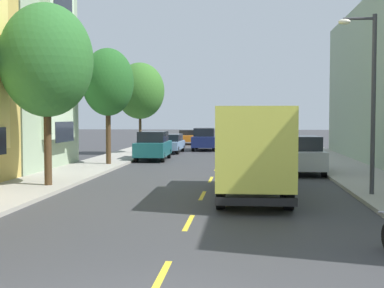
{
  "coord_description": "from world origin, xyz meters",
  "views": [
    {
      "loc": [
        1.47,
        -7.32,
        2.92
      ],
      "look_at": [
        -2.0,
        28.69,
        1.03
      ],
      "focal_mm": 49.38,
      "sensor_mm": 36.0,
      "label": 1
    }
  ],
  "objects_px": {
    "street_tree_second": "(47,61)",
    "street_tree_farthest": "(140,91)",
    "parked_suv_black": "(273,136)",
    "parked_suv_silver": "(302,154)",
    "parked_wagon_sky": "(170,143)",
    "parked_hatchback_orange": "(187,137)",
    "delivery_box_truck": "(252,146)",
    "parked_hatchback_burgundy": "(276,142)",
    "moving_navy_sedan": "(205,139)",
    "street_lamp": "(369,90)",
    "parked_suv_teal": "(153,145)",
    "parked_wagon_white": "(267,135)",
    "street_tree_third": "(108,82)"
  },
  "relations": [
    {
      "from": "street_tree_second",
      "to": "parked_hatchback_burgundy",
      "type": "distance_m",
      "value": 27.52
    },
    {
      "from": "parked_hatchback_burgundy",
      "to": "street_lamp",
      "type": "bearing_deg",
      "value": -86.41
    },
    {
      "from": "delivery_box_truck",
      "to": "parked_suv_black",
      "type": "relative_size",
      "value": 1.62
    },
    {
      "from": "street_lamp",
      "to": "parked_suv_teal",
      "type": "height_order",
      "value": "street_lamp"
    },
    {
      "from": "street_tree_third",
      "to": "parked_suv_black",
      "type": "bearing_deg",
      "value": 63.21
    },
    {
      "from": "street_lamp",
      "to": "parked_hatchback_burgundy",
      "type": "bearing_deg",
      "value": 93.59
    },
    {
      "from": "parked_suv_silver",
      "to": "street_tree_third",
      "type": "bearing_deg",
      "value": 164.48
    },
    {
      "from": "street_lamp",
      "to": "parked_wagon_white",
      "type": "height_order",
      "value": "street_lamp"
    },
    {
      "from": "street_lamp",
      "to": "parked_suv_teal",
      "type": "distance_m",
      "value": 18.82
    },
    {
      "from": "parked_suv_black",
      "to": "parked_hatchback_orange",
      "type": "height_order",
      "value": "parked_suv_black"
    },
    {
      "from": "parked_wagon_white",
      "to": "street_lamp",
      "type": "bearing_deg",
      "value": -87.7
    },
    {
      "from": "street_lamp",
      "to": "moving_navy_sedan",
      "type": "relative_size",
      "value": 1.33
    },
    {
      "from": "parked_suv_silver",
      "to": "street_lamp",
      "type": "bearing_deg",
      "value": -79.58
    },
    {
      "from": "parked_hatchback_orange",
      "to": "parked_suv_silver",
      "type": "xyz_separation_m",
      "value": [
        8.89,
        -27.95,
        0.23
      ]
    },
    {
      "from": "moving_navy_sedan",
      "to": "parked_wagon_sky",
      "type": "bearing_deg",
      "value": -125.74
    },
    {
      "from": "parked_suv_silver",
      "to": "street_tree_second",
      "type": "bearing_deg",
      "value": -148.56
    },
    {
      "from": "parked_hatchback_burgundy",
      "to": "moving_navy_sedan",
      "type": "height_order",
      "value": "moving_navy_sedan"
    },
    {
      "from": "delivery_box_truck",
      "to": "parked_suv_silver",
      "type": "height_order",
      "value": "delivery_box_truck"
    },
    {
      "from": "parked_suv_black",
      "to": "parked_hatchback_burgundy",
      "type": "bearing_deg",
      "value": -91.36
    },
    {
      "from": "parked_hatchback_burgundy",
      "to": "parked_suv_teal",
      "type": "xyz_separation_m",
      "value": [
        -8.78,
        -10.88,
        0.23
      ]
    },
    {
      "from": "street_tree_farthest",
      "to": "delivery_box_truck",
      "type": "distance_m",
      "value": 22.73
    },
    {
      "from": "parked_hatchback_burgundy",
      "to": "parked_hatchback_orange",
      "type": "relative_size",
      "value": 1.0
    },
    {
      "from": "street_tree_farthest",
      "to": "parked_wagon_sky",
      "type": "height_order",
      "value": "street_tree_farthest"
    },
    {
      "from": "street_tree_farthest",
      "to": "parked_hatchback_burgundy",
      "type": "bearing_deg",
      "value": 27.77
    },
    {
      "from": "street_tree_third",
      "to": "street_lamp",
      "type": "relative_size",
      "value": 1.06
    },
    {
      "from": "parked_suv_teal",
      "to": "parked_wagon_white",
      "type": "height_order",
      "value": "parked_suv_teal"
    },
    {
      "from": "street_tree_third",
      "to": "parked_suv_black",
      "type": "xyz_separation_m",
      "value": [
        10.84,
        21.46,
        -3.93
      ]
    },
    {
      "from": "street_tree_third",
      "to": "parked_suv_black",
      "type": "distance_m",
      "value": 24.36
    },
    {
      "from": "parked_suv_black",
      "to": "parked_wagon_sky",
      "type": "relative_size",
      "value": 1.02
    },
    {
      "from": "parked_suv_teal",
      "to": "parked_hatchback_burgundy",
      "type": "bearing_deg",
      "value": 51.09
    },
    {
      "from": "street_lamp",
      "to": "parked_suv_teal",
      "type": "xyz_separation_m",
      "value": [
        -10.43,
        15.4,
        -2.89
      ]
    },
    {
      "from": "street_tree_second",
      "to": "parked_hatchback_burgundy",
      "type": "bearing_deg",
      "value": 66.82
    },
    {
      "from": "street_tree_farthest",
      "to": "parked_hatchback_burgundy",
      "type": "height_order",
      "value": "street_tree_farthest"
    },
    {
      "from": "street_tree_second",
      "to": "parked_wagon_sky",
      "type": "bearing_deg",
      "value": 84.42
    },
    {
      "from": "parked_suv_silver",
      "to": "parked_wagon_sky",
      "type": "bearing_deg",
      "value": 121.05
    },
    {
      "from": "street_tree_farthest",
      "to": "parked_hatchback_burgundy",
      "type": "relative_size",
      "value": 1.73
    },
    {
      "from": "street_tree_second",
      "to": "street_lamp",
      "type": "distance_m",
      "value": 12.48
    },
    {
      "from": "parked_suv_black",
      "to": "parked_suv_silver",
      "type": "relative_size",
      "value": 1.0
    },
    {
      "from": "street_tree_second",
      "to": "street_tree_farthest",
      "type": "bearing_deg",
      "value": 90.0
    },
    {
      "from": "parked_hatchback_orange",
      "to": "moving_navy_sedan",
      "type": "height_order",
      "value": "moving_navy_sedan"
    },
    {
      "from": "delivery_box_truck",
      "to": "parked_hatchback_burgundy",
      "type": "bearing_deg",
      "value": 84.66
    },
    {
      "from": "parked_hatchback_burgundy",
      "to": "parked_suv_black",
      "type": "height_order",
      "value": "parked_suv_black"
    },
    {
      "from": "parked_hatchback_burgundy",
      "to": "moving_navy_sedan",
      "type": "xyz_separation_m",
      "value": [
        -6.09,
        -0.2,
        0.23
      ]
    },
    {
      "from": "parked_hatchback_burgundy",
      "to": "parked_wagon_white",
      "type": "distance_m",
      "value": 15.38
    },
    {
      "from": "parked_suv_silver",
      "to": "parked_wagon_white",
      "type": "relative_size",
      "value": 1.02
    },
    {
      "from": "street_tree_second",
      "to": "street_tree_farthest",
      "type": "xyz_separation_m",
      "value": [
        0.0,
        19.34,
        -0.29
      ]
    },
    {
      "from": "delivery_box_truck",
      "to": "moving_navy_sedan",
      "type": "distance_m",
      "value": 26.67
    },
    {
      "from": "delivery_box_truck",
      "to": "moving_navy_sedan",
      "type": "bearing_deg",
      "value": 97.77
    },
    {
      "from": "parked_suv_black",
      "to": "parked_hatchback_orange",
      "type": "relative_size",
      "value": 1.2
    },
    {
      "from": "street_tree_third",
      "to": "parked_wagon_sky",
      "type": "relative_size",
      "value": 1.43
    }
  ]
}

